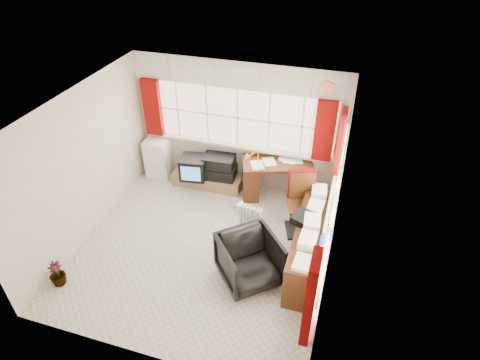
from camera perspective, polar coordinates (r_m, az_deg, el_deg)
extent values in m
plane|color=beige|center=(6.80, -5.24, -9.55)|extent=(4.00, 4.00, 0.00)
plane|color=beige|center=(7.58, -0.27, 7.57)|extent=(4.00, 0.00, 4.00)
plane|color=beige|center=(4.71, -15.17, -14.98)|extent=(4.00, 0.00, 4.00)
plane|color=beige|center=(6.91, -21.47, 1.87)|extent=(0.00, 4.00, 4.00)
plane|color=beige|center=(5.65, 13.35, -4.50)|extent=(0.00, 4.00, 4.00)
plane|color=white|center=(5.34, -6.68, 9.80)|extent=(4.00, 4.00, 0.00)
plane|color=beige|center=(7.47, -0.32, 8.86)|extent=(3.60, 0.00, 3.60)
cube|color=white|center=(7.72, -0.39, 4.88)|extent=(3.70, 0.12, 0.05)
cube|color=white|center=(7.87, -8.85, 9.86)|extent=(0.03, 0.02, 1.10)
cube|color=white|center=(7.65, -4.70, 9.38)|extent=(0.03, 0.02, 1.10)
cube|color=white|center=(7.46, -0.34, 8.83)|extent=(0.03, 0.02, 1.10)
cube|color=white|center=(7.33, 4.19, 8.20)|extent=(0.03, 0.02, 1.10)
cube|color=white|center=(7.24, 8.85, 7.50)|extent=(0.03, 0.02, 1.10)
plane|color=beige|center=(5.53, 13.43, -2.88)|extent=(0.00, 3.60, 3.60)
cube|color=white|center=(5.90, 12.28, -7.24)|extent=(0.12, 3.70, 0.05)
cube|color=white|center=(4.63, 11.79, -11.73)|extent=(0.02, 0.03, 1.10)
cube|color=white|center=(5.06, 12.63, -6.90)|extent=(0.02, 0.03, 1.10)
cube|color=white|center=(5.53, 13.33, -2.86)|extent=(0.02, 0.03, 1.10)
cube|color=white|center=(6.02, 13.90, 0.54)|extent=(0.02, 0.03, 1.10)
cube|color=white|center=(6.53, 14.39, 3.42)|extent=(0.02, 0.03, 1.10)
cube|color=maroon|center=(8.02, -12.36, 10.01)|extent=(0.35, 0.10, 1.15)
cube|color=maroon|center=(7.15, 11.94, 6.78)|extent=(0.35, 0.10, 1.15)
cube|color=maroon|center=(6.87, 14.11, 5.23)|extent=(0.10, 0.35, 1.15)
cube|color=maroon|center=(4.30, 9.98, -16.26)|extent=(0.10, 0.35, 1.15)
cube|color=silver|center=(7.13, -0.39, 14.55)|extent=(3.95, 0.08, 0.48)
cube|color=silver|center=(5.09, 14.42, 4.26)|extent=(0.08, 3.95, 0.48)
cube|color=#4D2512|center=(7.51, 5.37, 2.41)|extent=(1.43, 1.02, 0.06)
cube|color=#4D2512|center=(7.68, 1.52, 0.01)|extent=(0.47, 0.64, 0.69)
cube|color=#4D2512|center=(7.80, 8.87, 0.16)|extent=(0.47, 0.64, 0.69)
cube|color=white|center=(7.49, 5.39, 2.67)|extent=(0.30, 0.35, 0.02)
cube|color=white|center=(7.49, 5.39, 2.70)|extent=(0.30, 0.35, 0.02)
cube|color=white|center=(7.48, 5.39, 2.72)|extent=(0.30, 0.35, 0.02)
cube|color=white|center=(7.48, 5.40, 2.75)|extent=(0.30, 0.35, 0.02)
cube|color=white|center=(7.48, 5.40, 2.77)|extent=(0.30, 0.35, 0.02)
cylinder|color=yellow|center=(7.35, 2.55, 2.10)|extent=(0.09, 0.09, 0.02)
cylinder|color=yellow|center=(7.26, 2.59, 3.22)|extent=(0.02, 0.02, 0.34)
cone|color=yellow|center=(7.19, 2.62, 4.12)|extent=(0.16, 0.15, 0.14)
cube|color=black|center=(7.13, 8.45, -7.03)|extent=(0.60, 0.60, 0.04)
cylinder|color=silver|center=(6.97, 8.63, -5.49)|extent=(0.06, 0.06, 0.55)
cube|color=#4D2512|center=(6.79, 8.83, -3.75)|extent=(0.58, 0.57, 0.06)
cube|color=#4D2512|center=(6.79, 8.75, -0.59)|extent=(0.42, 0.18, 0.53)
cube|color=maroon|center=(6.78, 8.76, -0.45)|extent=(0.46, 0.21, 0.55)
imported|color=black|center=(6.05, 1.35, -11.31)|extent=(1.18, 1.18, 0.77)
cube|color=white|center=(7.00, 1.53, -7.37)|extent=(0.41, 0.23, 0.08)
cube|color=white|center=(6.86, 0.24, -5.11)|extent=(0.05, 0.12, 0.51)
cube|color=white|center=(6.84, 0.68, -5.25)|extent=(0.05, 0.12, 0.51)
cube|color=white|center=(6.82, 1.13, -5.40)|extent=(0.05, 0.12, 0.51)
cube|color=white|center=(6.80, 1.57, -5.55)|extent=(0.05, 0.12, 0.51)
cube|color=white|center=(6.78, 2.02, -5.70)|extent=(0.05, 0.12, 0.51)
cube|color=white|center=(6.76, 2.47, -5.85)|extent=(0.05, 0.12, 0.51)
cube|color=white|center=(6.74, 2.93, -6.00)|extent=(0.05, 0.12, 0.51)
cube|color=#4D2512|center=(6.39, 10.05, -9.02)|extent=(0.50, 2.00, 0.75)
cube|color=white|center=(5.52, 8.94, -11.42)|extent=(0.24, 0.32, 0.10)
cube|color=white|center=(5.80, 9.60, -8.63)|extent=(0.24, 0.32, 0.10)
cube|color=white|center=(6.10, 10.18, -6.11)|extent=(0.24, 0.32, 0.10)
cube|color=white|center=(6.41, 10.71, -3.83)|extent=(0.24, 0.32, 0.10)
cube|color=white|center=(6.73, 11.18, -1.76)|extent=(0.24, 0.32, 0.10)
cube|color=black|center=(6.17, 8.89, -5.32)|extent=(0.36, 0.41, 0.11)
cube|color=#967B4B|center=(8.10, -4.55, 0.13)|extent=(1.40, 0.50, 0.25)
cube|color=black|center=(7.86, -6.61, 1.81)|extent=(0.55, 0.51, 0.44)
cube|color=#4E8CDD|center=(7.67, -7.03, 0.86)|extent=(0.37, 0.07, 0.30)
cube|color=black|center=(7.88, -3.00, 1.22)|extent=(0.68, 0.46, 0.24)
cube|color=black|center=(7.75, -3.05, 2.65)|extent=(0.63, 0.44, 0.23)
cube|color=white|center=(8.42, -11.42, 3.23)|extent=(0.50, 0.50, 0.81)
cube|color=silver|center=(8.09, -10.75, 2.89)|extent=(0.02, 0.02, 0.43)
imported|color=silver|center=(7.93, -2.69, -0.39)|extent=(0.12, 0.12, 0.31)
imported|color=#7EBCAF|center=(7.46, -0.66, -3.67)|extent=(0.09, 0.09, 0.17)
imported|color=black|center=(6.68, -24.61, -12.03)|extent=(0.25, 0.25, 0.42)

